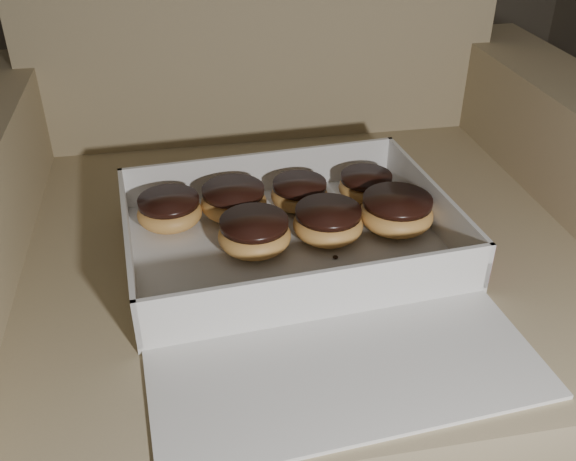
# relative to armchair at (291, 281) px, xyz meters

# --- Properties ---
(armchair) EXTENTS (0.98, 0.83, 1.03)m
(armchair) POSITION_rel_armchair_xyz_m (0.00, 0.00, 0.00)
(armchair) COLOR #8E7B5A
(armchair) RESTS_ON floor
(bakery_box) EXTENTS (0.44, 0.51, 0.07)m
(bakery_box) POSITION_rel_armchair_xyz_m (-0.02, -0.15, 0.15)
(bakery_box) COLOR silver
(bakery_box) RESTS_ON armchair
(donut_a) EXTENTS (0.10, 0.10, 0.05)m
(donut_a) POSITION_rel_armchair_xyz_m (0.12, -0.10, 0.17)
(donut_a) COLOR #DFA54E
(donut_a) RESTS_ON bakery_box
(donut_b) EXTENTS (0.09, 0.09, 0.05)m
(donut_b) POSITION_rel_armchair_xyz_m (0.03, -0.11, 0.17)
(donut_b) COLOR #DFA54E
(donut_b) RESTS_ON bakery_box
(donut_c) EXTENTS (0.09, 0.09, 0.05)m
(donut_c) POSITION_rel_armchair_xyz_m (-0.09, -0.03, 0.17)
(donut_c) COLOR #DFA54E
(donut_c) RESTS_ON bakery_box
(donut_d) EXTENTS (0.08, 0.08, 0.04)m
(donut_d) POSITION_rel_armchair_xyz_m (0.01, -0.02, 0.17)
(donut_d) COLOR #DFA54E
(donut_d) RESTS_ON bakery_box
(donut_e) EXTENTS (0.08, 0.08, 0.04)m
(donut_e) POSITION_rel_armchair_xyz_m (0.11, -0.01, 0.17)
(donut_e) COLOR #DFA54E
(donut_e) RESTS_ON bakery_box
(donut_f) EXTENTS (0.09, 0.09, 0.04)m
(donut_f) POSITION_rel_armchair_xyz_m (-0.17, -0.04, 0.17)
(donut_f) COLOR #DFA54E
(donut_f) RESTS_ON bakery_box
(donut_g) EXTENTS (0.09, 0.09, 0.05)m
(donut_g) POSITION_rel_armchair_xyz_m (-0.07, -0.12, 0.17)
(donut_g) COLOR #DFA54E
(donut_g) RESTS_ON bakery_box
(crumb_a) EXTENTS (0.01, 0.01, 0.00)m
(crumb_a) POSITION_rel_armchair_xyz_m (0.05, -0.12, 0.15)
(crumb_a) COLOR black
(crumb_a) RESTS_ON bakery_box
(crumb_b) EXTENTS (0.01, 0.01, 0.00)m
(crumb_b) POSITION_rel_armchair_xyz_m (0.03, -0.15, 0.15)
(crumb_b) COLOR black
(crumb_b) RESTS_ON bakery_box
(crumb_c) EXTENTS (0.01, 0.01, 0.00)m
(crumb_c) POSITION_rel_armchair_xyz_m (0.16, -0.19, 0.15)
(crumb_c) COLOR black
(crumb_c) RESTS_ON bakery_box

